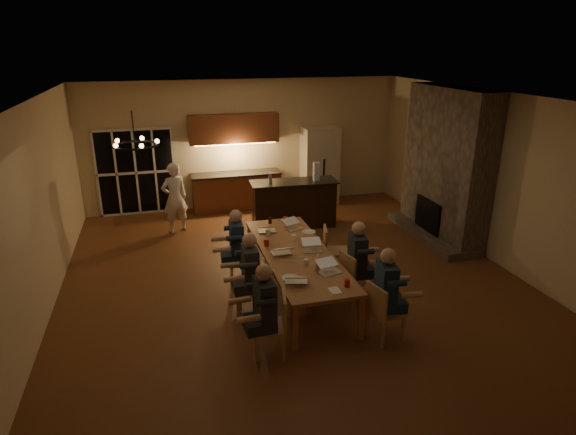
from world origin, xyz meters
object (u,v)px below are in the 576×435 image
at_px(chair_left_near, 269,325).
at_px(can_right, 315,241).
at_px(laptop_c, 281,247).
at_px(plate_left, 290,278).
at_px(mug_back, 268,233).
at_px(bar_blender, 316,172).
at_px(mug_front, 306,262).
at_px(person_right_near, 385,293).
at_px(person_left_mid, 251,275).
at_px(chair_left_mid, 250,289).
at_px(redcup_near, 347,283).
at_px(laptop_f, 294,223).
at_px(chair_right_near, 386,311).
at_px(bar_island, 294,204).
at_px(laptop_d, 312,245).
at_px(refrigerator, 320,166).
at_px(laptop_e, 267,225).
at_px(standing_person, 175,198).
at_px(can_cola, 270,220).
at_px(bar_bottle, 270,178).
at_px(laptop_a, 296,274).
at_px(can_silver, 317,268).
at_px(person_left_far, 237,248).
at_px(chandelier, 135,145).
at_px(laptop_b, 330,266).
at_px(mug_mid, 294,238).
at_px(redcup_mid, 267,243).
at_px(plate_far, 309,232).
at_px(redcup_far, 285,220).
at_px(person_left_near, 265,312).
at_px(person_right_mid, 357,262).
at_px(chair_right_far, 336,251).
at_px(chair_right_mid, 357,277).
at_px(chair_left_far, 242,261).

bearing_deg(chair_left_near, can_right, 157.37).
xyz_separation_m(laptop_c, plate_left, (-0.10, -0.92, -0.10)).
xyz_separation_m(mug_back, bar_blender, (1.63, 2.15, 0.49)).
relative_size(mug_front, can_right, 0.83).
height_order(person_right_near, person_left_mid, same).
distance_m(chair_left_mid, redcup_near, 1.55).
xyz_separation_m(chair_left_near, laptop_f, (1.09, 2.59, 0.42)).
xyz_separation_m(person_right_near, mug_front, (-0.85, 1.06, 0.11)).
distance_m(chair_right_near, redcup_near, 0.68).
distance_m(bar_island, mug_back, 2.49).
height_order(laptop_d, mug_back, laptop_d).
xyz_separation_m(refrigerator, chair_left_mid, (-2.86, -5.09, -0.55)).
height_order(refrigerator, laptop_e, refrigerator).
relative_size(laptop_d, redcup_near, 2.67).
height_order(chair_left_mid, standing_person, standing_person).
height_order(refrigerator, can_cola, refrigerator).
height_order(person_right_near, standing_person, standing_person).
distance_m(person_right_near, bar_bottle, 4.67).
height_order(refrigerator, laptop_a, refrigerator).
xyz_separation_m(laptop_e, can_silver, (0.36, -1.81, -0.05)).
relative_size(person_left_far, chandelier, 2.30).
distance_m(laptop_b, plate_left, 0.64).
bearing_deg(mug_mid, redcup_mid, -168.35).
height_order(chandelier, bar_bottle, chandelier).
height_order(bar_island, plate_left, bar_island).
bearing_deg(plate_far, redcup_far, 116.24).
height_order(laptop_c, mug_mid, laptop_c).
bearing_deg(laptop_a, laptop_f, -89.24).
relative_size(person_left_near, laptop_a, 4.31).
xyz_separation_m(person_right_mid, laptop_c, (-1.14, 0.53, 0.17)).
height_order(redcup_far, bar_blender, bar_blender).
bearing_deg(chair_right_near, bar_blender, -19.55).
bearing_deg(chair_right_far, plate_far, 73.80).
height_order(mug_front, redcup_mid, redcup_mid).
distance_m(refrigerator, laptop_f, 3.96).
bearing_deg(redcup_far, bar_bottle, 86.56).
height_order(chair_right_mid, laptop_a, laptop_a).
relative_size(chair_left_near, bar_bottle, 3.71).
bearing_deg(refrigerator, person_right_near, -100.25).
distance_m(refrigerator, chair_left_far, 4.94).
distance_m(person_right_near, laptop_b, 0.93).
bearing_deg(person_left_near, person_left_far, 176.58).
relative_size(laptop_f, can_cola, 2.67).
relative_size(chair_right_near, chair_right_far, 1.00).
bearing_deg(laptop_f, can_cola, 111.25).
height_order(chair_left_near, laptop_f, laptop_f).
relative_size(bar_island, person_left_near, 1.42).
bearing_deg(laptop_f, refrigerator, 43.58).
distance_m(redcup_mid, plate_far, 0.98).
distance_m(chair_right_mid, plate_far, 1.45).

